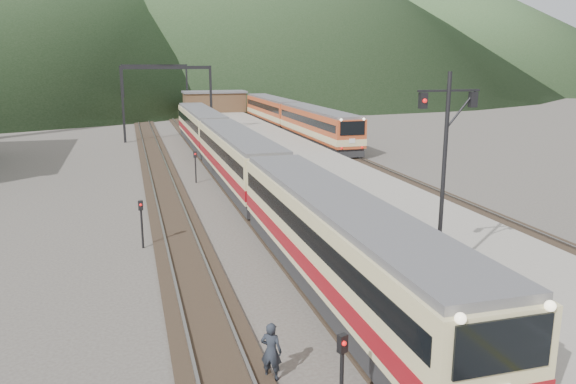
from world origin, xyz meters
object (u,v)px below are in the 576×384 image
object	(u,v)px
second_train	(292,118)
signal_mast	(445,159)
main_train	(237,159)
worker	(271,351)

from	to	relation	value
second_train	signal_mast	world-z (taller)	signal_mast
signal_mast	main_train	bearing A→B (deg)	97.52
worker	second_train	bearing A→B (deg)	-73.04
main_train	signal_mast	size ratio (longest dim) A/B	8.01
main_train	second_train	size ratio (longest dim) A/B	1.53
worker	signal_mast	bearing A→B (deg)	-124.26
main_train	worker	size ratio (longest dim) A/B	34.58
main_train	worker	bearing A→B (deg)	-98.78
main_train	worker	world-z (taller)	main_train
second_train	worker	xyz separation A→B (m)	(-15.23, -50.31, -1.08)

